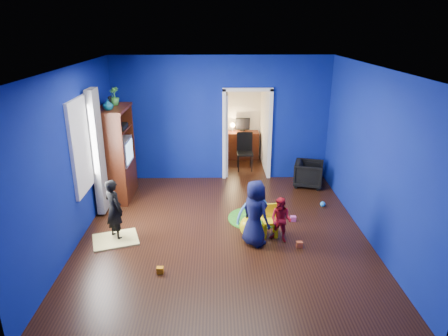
{
  "coord_description": "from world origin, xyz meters",
  "views": [
    {
      "loc": [
        -0.12,
        -6.34,
        3.54
      ],
      "look_at": [
        0.01,
        0.4,
        1.1
      ],
      "focal_mm": 32.0,
      "sensor_mm": 36.0,
      "label": 1
    }
  ],
  "objects_px": {
    "child_navy": "(255,213)",
    "child_black": "(114,209)",
    "folding_chair": "(245,153)",
    "kid_chair": "(270,222)",
    "armchair": "(309,174)",
    "toddler_red": "(281,220)",
    "tv_armoire": "(117,153)",
    "play_mat": "(253,218)",
    "crt_tv": "(118,152)",
    "vase": "(108,105)",
    "study_desk": "(242,145)",
    "hopper_ball": "(250,226)"
  },
  "relations": [
    {
      "from": "child_navy",
      "to": "kid_chair",
      "type": "distance_m",
      "value": 0.53
    },
    {
      "from": "study_desk",
      "to": "child_black",
      "type": "bearing_deg",
      "value": -119.57
    },
    {
      "from": "armchair",
      "to": "tv_armoire",
      "type": "distance_m",
      "value": 4.31
    },
    {
      "from": "toddler_red",
      "to": "vase",
      "type": "distance_m",
      "value": 3.96
    },
    {
      "from": "child_navy",
      "to": "hopper_ball",
      "type": "distance_m",
      "value": 0.46
    },
    {
      "from": "child_black",
      "to": "play_mat",
      "type": "height_order",
      "value": "child_black"
    },
    {
      "from": "child_black",
      "to": "toddler_red",
      "type": "bearing_deg",
      "value": -140.34
    },
    {
      "from": "child_black",
      "to": "toddler_red",
      "type": "height_order",
      "value": "child_black"
    },
    {
      "from": "child_navy",
      "to": "toddler_red",
      "type": "distance_m",
      "value": 0.49
    },
    {
      "from": "kid_chair",
      "to": "folding_chair",
      "type": "xyz_separation_m",
      "value": [
        -0.22,
        3.38,
        0.21
      ]
    },
    {
      "from": "armchair",
      "to": "toddler_red",
      "type": "height_order",
      "value": "toddler_red"
    },
    {
      "from": "study_desk",
      "to": "tv_armoire",
      "type": "bearing_deg",
      "value": -137.55
    },
    {
      "from": "vase",
      "to": "tv_armoire",
      "type": "relative_size",
      "value": 0.11
    },
    {
      "from": "child_navy",
      "to": "child_black",
      "type": "bearing_deg",
      "value": 44.78
    },
    {
      "from": "study_desk",
      "to": "kid_chair",
      "type": "bearing_deg",
      "value": -87.14
    },
    {
      "from": "child_black",
      "to": "hopper_ball",
      "type": "bearing_deg",
      "value": -137.07
    },
    {
      "from": "tv_armoire",
      "to": "study_desk",
      "type": "relative_size",
      "value": 2.23
    },
    {
      "from": "child_navy",
      "to": "play_mat",
      "type": "distance_m",
      "value": 1.07
    },
    {
      "from": "crt_tv",
      "to": "folding_chair",
      "type": "relative_size",
      "value": 0.76
    },
    {
      "from": "child_navy",
      "to": "study_desk",
      "type": "height_order",
      "value": "child_navy"
    },
    {
      "from": "tv_armoire",
      "to": "folding_chair",
      "type": "height_order",
      "value": "tv_armoire"
    },
    {
      "from": "vase",
      "to": "hopper_ball",
      "type": "xyz_separation_m",
      "value": [
        2.69,
        -1.5,
        -1.87
      ]
    },
    {
      "from": "toddler_red",
      "to": "kid_chair",
      "type": "bearing_deg",
      "value": 157.54
    },
    {
      "from": "toddler_red",
      "to": "vase",
      "type": "relative_size",
      "value": 3.75
    },
    {
      "from": "armchair",
      "to": "child_black",
      "type": "height_order",
      "value": "child_black"
    },
    {
      "from": "tv_armoire",
      "to": "kid_chair",
      "type": "height_order",
      "value": "tv_armoire"
    },
    {
      "from": "toddler_red",
      "to": "hopper_ball",
      "type": "bearing_deg",
      "value": -167.25
    },
    {
      "from": "tv_armoire",
      "to": "folding_chair",
      "type": "relative_size",
      "value": 2.13
    },
    {
      "from": "toddler_red",
      "to": "tv_armoire",
      "type": "bearing_deg",
      "value": 179.08
    },
    {
      "from": "child_black",
      "to": "vase",
      "type": "bearing_deg",
      "value": -34.58
    },
    {
      "from": "child_navy",
      "to": "folding_chair",
      "type": "bearing_deg",
      "value": -40.66
    },
    {
      "from": "child_navy",
      "to": "crt_tv",
      "type": "relative_size",
      "value": 1.64
    },
    {
      "from": "crt_tv",
      "to": "folding_chair",
      "type": "height_order",
      "value": "crt_tv"
    },
    {
      "from": "play_mat",
      "to": "folding_chair",
      "type": "xyz_separation_m",
      "value": [
        0.03,
        2.75,
        0.45
      ]
    },
    {
      "from": "child_navy",
      "to": "vase",
      "type": "relative_size",
      "value": 5.42
    },
    {
      "from": "toddler_red",
      "to": "study_desk",
      "type": "distance_m",
      "value": 4.55
    },
    {
      "from": "toddler_red",
      "to": "hopper_ball",
      "type": "relative_size",
      "value": 2.07
    },
    {
      "from": "study_desk",
      "to": "folding_chair",
      "type": "height_order",
      "value": "folding_chair"
    },
    {
      "from": "play_mat",
      "to": "crt_tv",
      "type": "bearing_deg",
      "value": 157.62
    },
    {
      "from": "crt_tv",
      "to": "tv_armoire",
      "type": "bearing_deg",
      "value": 180.0
    },
    {
      "from": "tv_armoire",
      "to": "hopper_ball",
      "type": "height_order",
      "value": "tv_armoire"
    },
    {
      "from": "child_black",
      "to": "tv_armoire",
      "type": "distance_m",
      "value": 1.88
    },
    {
      "from": "tv_armoire",
      "to": "hopper_ball",
      "type": "bearing_deg",
      "value": -33.8
    },
    {
      "from": "child_black",
      "to": "hopper_ball",
      "type": "relative_size",
      "value": 2.84
    },
    {
      "from": "kid_chair",
      "to": "armchair",
      "type": "bearing_deg",
      "value": 54.33
    },
    {
      "from": "child_black",
      "to": "folding_chair",
      "type": "distance_m",
      "value": 4.23
    },
    {
      "from": "hopper_ball",
      "to": "study_desk",
      "type": "bearing_deg",
      "value": 88.24
    },
    {
      "from": "child_black",
      "to": "study_desk",
      "type": "distance_m",
      "value": 5.04
    },
    {
      "from": "child_black",
      "to": "folding_chair",
      "type": "relative_size",
      "value": 1.19
    },
    {
      "from": "armchair",
      "to": "tv_armoire",
      "type": "height_order",
      "value": "tv_armoire"
    }
  ]
}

